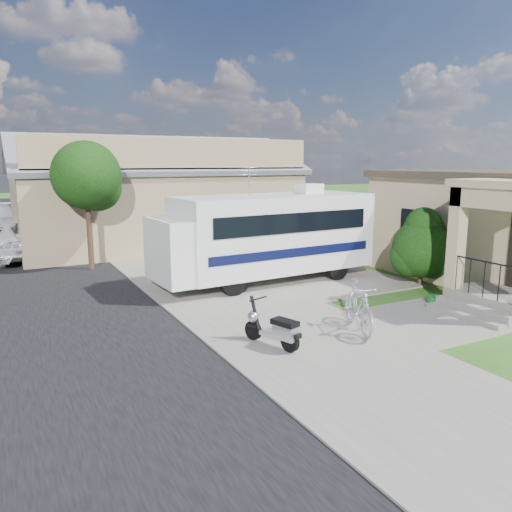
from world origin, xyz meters
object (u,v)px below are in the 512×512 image
shrub (422,245)px  scooter (275,329)px  garden_hose (435,301)px  motorhome (267,234)px  bicycle (358,309)px  pickup_truck (20,237)px

shrub → scooter: (-6.84, -2.67, -0.83)m
scooter → garden_hose: scooter is taller
motorhome → bicycle: size_ratio=3.85×
motorhome → bicycle: (-0.52, -5.22, -1.01)m
scooter → pickup_truck: size_ratio=0.24×
bicycle → garden_hose: bearing=34.7°
bicycle → pickup_truck: pickup_truck is taller
bicycle → shrub: bearing=50.4°
shrub → garden_hose: shrub is taller
shrub → pickup_truck: shrub is taller
shrub → garden_hose: 2.52m
scooter → bicycle: (2.17, 0.00, 0.13)m
shrub → scooter: shrub is taller
bicycle → motorhome: bearing=105.0°
pickup_truck → garden_hose: 16.21m
motorhome → garden_hose: size_ratio=16.11×
scooter → bicycle: 2.18m
motorhome → scooter: 5.98m
motorhome → pickup_truck: size_ratio=1.23×
motorhome → shrub: size_ratio=2.95×
motorhome → shrub: bearing=-35.1°
scooter → pickup_truck: 14.45m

